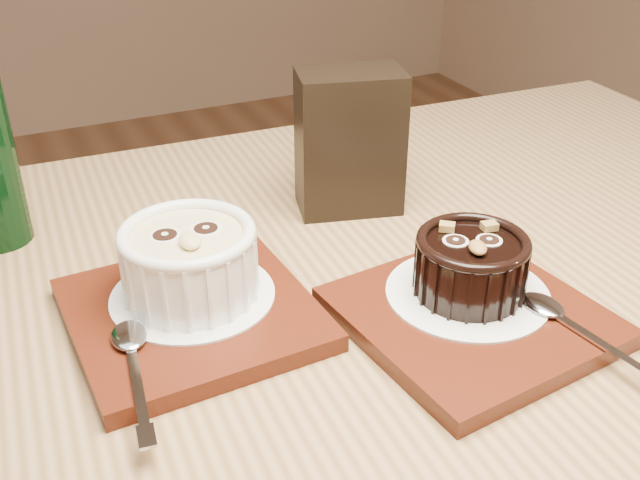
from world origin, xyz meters
The scene contains 10 objects.
table centered at (0.21, -0.02, 0.66)m, with size 1.23×0.84×0.75m.
tray_left centered at (0.11, 0.02, 0.76)m, with size 0.18×0.18×0.01m, color #501B0D.
doily_left centered at (0.12, 0.03, 0.77)m, with size 0.13×0.13×0.00m, color white.
ramekin_white centered at (0.12, 0.03, 0.80)m, with size 0.11×0.11×0.06m.
spoon_left centered at (0.05, -0.04, 0.77)m, with size 0.03×0.13×0.01m, color silver, non-canonical shape.
tray_right centered at (0.31, -0.08, 0.76)m, with size 0.18×0.18×0.01m, color #501B0D.
doily_right centered at (0.31, -0.06, 0.77)m, with size 0.13×0.13×0.00m, color white.
ramekin_dark centered at (0.31, -0.06, 0.79)m, with size 0.09×0.09×0.05m.
spoon_right centered at (0.36, -0.14, 0.77)m, with size 0.03×0.13×0.01m, color silver, non-canonical shape.
condiment_stand centered at (0.31, 0.14, 0.82)m, with size 0.10×0.06×0.14m, color black.
Camera 1 is at (0.00, -0.46, 1.10)m, focal length 42.00 mm.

